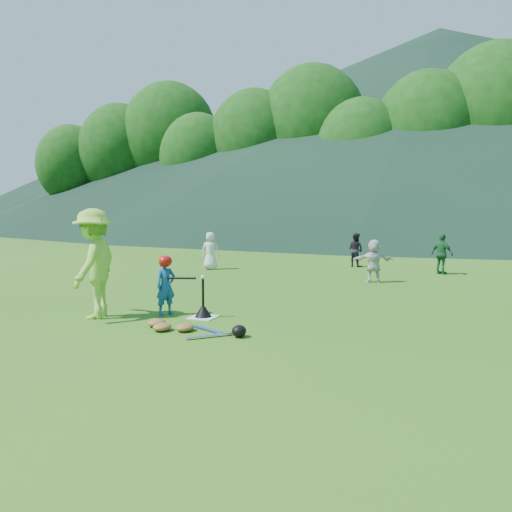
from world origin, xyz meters
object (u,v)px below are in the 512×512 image
at_px(home_plate, 203,317).
at_px(batting_tee, 203,311).
at_px(adult_coach, 94,263).
at_px(equipment_pile, 185,327).
at_px(fielder_b, 356,250).
at_px(fielder_a, 211,251).
at_px(fielder_d, 374,261).
at_px(fielder_c, 442,254).
at_px(batter_child, 166,286).

xyz_separation_m(home_plate, batting_tee, (0.00, 0.00, 0.12)).
xyz_separation_m(adult_coach, equipment_pile, (2.01, -0.29, -0.91)).
height_order(home_plate, batting_tee, batting_tee).
xyz_separation_m(adult_coach, fielder_b, (2.74, 9.88, -0.40)).
bearing_deg(fielder_a, fielder_d, 150.86).
relative_size(fielder_c, batting_tee, 1.79).
relative_size(adult_coach, fielder_b, 1.69).
bearing_deg(batter_child, batting_tee, -61.00).
relative_size(adult_coach, fielder_c, 1.60).
bearing_deg(home_plate, fielder_c, 65.31).
distance_m(home_plate, fielder_a, 7.41).
xyz_separation_m(fielder_c, fielder_d, (-1.63, -2.51, -0.03)).
bearing_deg(home_plate, equipment_pile, -78.34).
distance_m(fielder_a, fielder_c, 7.18).
distance_m(fielder_c, equipment_pile, 9.80).
bearing_deg(fielder_a, home_plate, 97.69).
relative_size(adult_coach, fielder_d, 1.69).
distance_m(home_plate, batter_child, 0.92).
distance_m(adult_coach, fielder_b, 10.26).
height_order(home_plate, fielder_c, fielder_c).
relative_size(home_plate, fielder_d, 0.39).
height_order(batter_child, equipment_pile, batter_child).
relative_size(fielder_a, batting_tee, 1.79).
bearing_deg(fielder_d, fielder_a, -30.62).
xyz_separation_m(adult_coach, batting_tee, (1.80, 0.71, -0.85)).
distance_m(batter_child, batting_tee, 0.85).
height_order(fielder_d, equipment_pile, fielder_d).
distance_m(fielder_d, equipment_pile, 6.91).
distance_m(fielder_a, batting_tee, 7.40).
relative_size(home_plate, fielder_a, 0.37).
relative_size(home_plate, equipment_pile, 0.25).
bearing_deg(fielder_b, fielder_d, 133.83).
relative_size(batter_child, fielder_a, 0.88).
height_order(batter_child, fielder_c, fielder_c).
distance_m(fielder_d, batting_tee, 6.02).
relative_size(adult_coach, fielder_a, 1.60).
distance_m(home_plate, fielder_b, 9.23).
height_order(adult_coach, fielder_c, adult_coach).
relative_size(fielder_c, equipment_pile, 0.68).
height_order(adult_coach, fielder_d, adult_coach).
bearing_deg(home_plate, adult_coach, -158.57).
relative_size(home_plate, batting_tee, 0.66).
distance_m(adult_coach, fielder_d, 7.45).
xyz_separation_m(batter_child, adult_coach, (-1.05, -0.67, 0.44)).
xyz_separation_m(fielder_c, equipment_pile, (-3.53, -9.13, -0.54)).
bearing_deg(fielder_c, batting_tee, 98.37).
relative_size(fielder_a, fielder_b, 1.06).
height_order(fielder_a, equipment_pile, fielder_a).
bearing_deg(fielder_c, batter_child, 94.29).
bearing_deg(equipment_pile, home_plate, 101.66).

